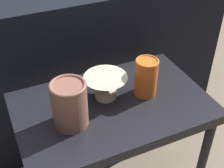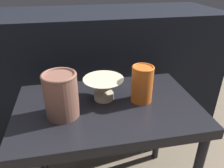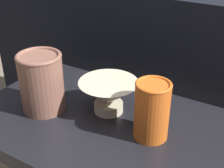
{
  "view_description": "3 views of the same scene",
  "coord_description": "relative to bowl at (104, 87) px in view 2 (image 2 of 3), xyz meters",
  "views": [
    {
      "loc": [
        -0.36,
        -0.79,
        1.27
      ],
      "look_at": [
        0.01,
        0.03,
        0.59
      ],
      "focal_mm": 50.0,
      "sensor_mm": 36.0,
      "label": 1
    },
    {
      "loc": [
        -0.12,
        -0.7,
        1.0
      ],
      "look_at": [
        0.03,
        0.04,
        0.6
      ],
      "focal_mm": 35.0,
      "sensor_mm": 36.0,
      "label": 2
    },
    {
      "loc": [
        0.37,
        -0.57,
        1.01
      ],
      "look_at": [
        -0.01,
        0.06,
        0.61
      ],
      "focal_mm": 50.0,
      "sensor_mm": 36.0,
      "label": 3
    }
  ],
  "objects": [
    {
      "name": "table",
      "position": [
        0.01,
        -0.05,
        -0.12
      ],
      "size": [
        0.71,
        0.44,
        0.53
      ],
      "color": "black",
      "rests_on": "ground_plane"
    },
    {
      "name": "couch_backdrop",
      "position": [
        0.01,
        0.51,
        -0.19
      ],
      "size": [
        1.5,
        0.5,
        0.79
      ],
      "color": "black",
      "rests_on": "ground_plane"
    },
    {
      "name": "bowl",
      "position": [
        0.0,
        0.0,
        0.0
      ],
      "size": [
        0.16,
        0.16,
        0.09
      ],
      "color": "beige",
      "rests_on": "table"
    },
    {
      "name": "vase_textured_left",
      "position": [
        -0.16,
        -0.08,
        0.03
      ],
      "size": [
        0.12,
        0.12,
        0.16
      ],
      "color": "brown",
      "rests_on": "table"
    },
    {
      "name": "vase_colorful_right",
      "position": [
        0.14,
        -0.04,
        0.02
      ],
      "size": [
        0.09,
        0.09,
        0.15
      ],
      "color": "orange",
      "rests_on": "table"
    }
  ]
}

